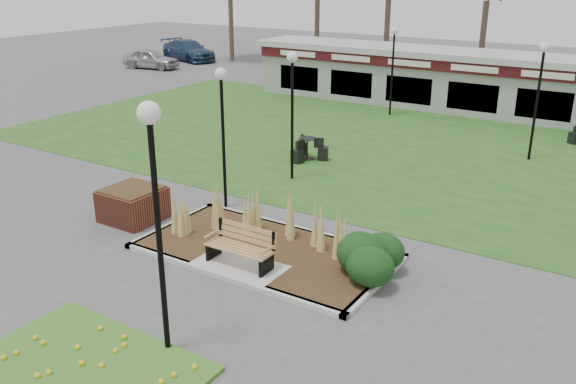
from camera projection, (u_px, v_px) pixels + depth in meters
The scene contains 16 objects.
ground at pixel (236, 272), 14.45m from camera, with size 100.00×100.00×0.00m, color #515154.
lawn at pixel (420, 150), 23.93m from camera, with size 34.00×16.00×0.02m, color #21571B.
flower_bed at pixel (79, 372), 10.79m from camera, with size 4.20×3.00×0.16m.
planting_bed at pixel (311, 250), 14.75m from camera, with size 6.75×3.40×1.27m.
park_bench at pixel (242, 246), 14.44m from camera, with size 1.70×0.66×0.93m.
brick_planter at pixel (133, 204), 17.29m from camera, with size 1.50×1.50×0.95m.
food_pavilion at pixel (482, 82), 29.72m from camera, with size 24.60×3.40×2.90m.
lamp_post_near_left at pixel (222, 108), 17.33m from camera, with size 0.35×0.35×4.16m.
lamp_post_near_right at pixel (154, 176), 10.31m from camera, with size 0.40×0.40×4.77m.
lamp_post_mid_left at pixel (292, 88), 19.69m from camera, with size 0.35×0.35×4.27m.
lamp_post_far_right at pixel (541, 76), 21.72m from camera, with size 0.36×0.36×4.31m.
lamp_post_far_left at pixel (393, 52), 28.59m from camera, with size 0.35×0.35×4.16m.
bistro_set_a at pixel (307, 152), 22.74m from camera, with size 1.52×1.41×0.81m.
car_silver at pixel (151, 59), 42.77m from camera, with size 1.62×4.03×1.37m, color #AFAEB3.
car_black at pixel (340, 63), 41.37m from camera, with size 1.31×3.76×1.24m, color black.
car_blue at pixel (188, 50), 46.44m from camera, with size 2.12×5.22×1.52m, color navy.
Camera 1 is at (7.96, -10.20, 6.83)m, focal length 38.00 mm.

